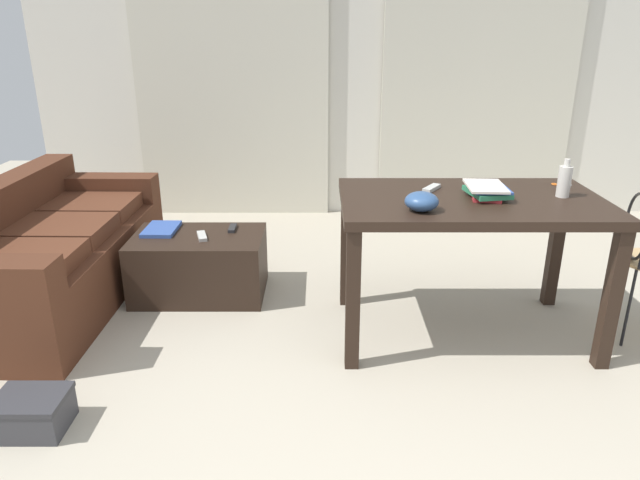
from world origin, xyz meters
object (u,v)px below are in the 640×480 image
object	(u,v)px
scissors	(556,184)
shoebox	(30,413)
bowl	(420,201)
tv_remote_secondary	(230,228)
craft_table	(468,217)
book_stack	(485,190)
magazine	(159,229)
tv_remote_on_table	(430,188)
couch	(46,255)
bottle_near	(562,181)
coffee_table	(198,265)
tv_remote_primary	(200,236)

from	to	relation	value
scissors	shoebox	xyz separation A→B (m)	(-2.59, -1.11, -0.72)
bowl	tv_remote_secondary	bearing A→B (deg)	141.41
craft_table	book_stack	world-z (taller)	book_stack
scissors	magazine	distance (m)	2.43
book_stack	tv_remote_on_table	world-z (taller)	book_stack
couch	tv_remote_secondary	bearing A→B (deg)	8.79
bottle_near	magazine	bearing A→B (deg)	165.92
scissors	shoebox	size ratio (longest dim) A/B	0.36
coffee_table	shoebox	xyz separation A→B (m)	(-0.46, -1.35, -0.12)
coffee_table	craft_table	bearing A→B (deg)	-17.64
coffee_table	tv_remote_secondary	xyz separation A→B (m)	(0.21, 0.12, 0.21)
tv_remote_primary	magazine	bearing A→B (deg)	139.52
tv_remote_primary	craft_table	bearing A→B (deg)	-33.44
tv_remote_secondary	tv_remote_on_table	bearing A→B (deg)	-21.96
tv_remote_secondary	shoebox	size ratio (longest dim) A/B	0.47
tv_remote_primary	scissors	bearing A→B (deg)	-22.24
tv_remote_secondary	shoebox	world-z (taller)	tv_remote_secondary
tv_remote_primary	coffee_table	bearing A→B (deg)	119.30
couch	tv_remote_on_table	xyz separation A→B (m)	(2.31, -0.29, 0.51)
bottle_near	scissors	size ratio (longest dim) A/B	1.86
couch	scissors	size ratio (longest dim) A/B	17.27
tv_remote_on_table	shoebox	size ratio (longest dim) A/B	0.51
bottle_near	bowl	distance (m)	0.82
bowl	tv_remote_primary	size ratio (longest dim) A/B	1.03
tv_remote_secondary	magazine	size ratio (longest dim) A/B	0.49
bottle_near	magazine	size ratio (longest dim) A/B	0.70
book_stack	tv_remote_primary	distance (m)	1.73
shoebox	tv_remote_on_table	bearing A→B (deg)	28.35
tv_remote_on_table	tv_remote_secondary	size ratio (longest dim) A/B	1.08
couch	scissors	distance (m)	3.10
tv_remote_primary	shoebox	bearing A→B (deg)	-127.41
tv_remote_on_table	bowl	bearing A→B (deg)	-73.60
craft_table	shoebox	size ratio (longest dim) A/B	4.60
coffee_table	bottle_near	distance (m)	2.21
tv_remote_primary	tv_remote_secondary	size ratio (longest dim) A/B	1.14
bowl	shoebox	world-z (taller)	bowl
bottle_near	scissors	bearing A→B (deg)	72.20
bottle_near	magazine	world-z (taller)	bottle_near
book_stack	coffee_table	bearing A→B (deg)	163.12
scissors	shoebox	world-z (taller)	scissors
bottle_near	book_stack	distance (m)	0.41
bottle_near	tv_remote_primary	size ratio (longest dim) A/B	1.26
bottle_near	tv_remote_on_table	bearing A→B (deg)	168.62
bowl	shoebox	bearing A→B (deg)	-160.30
coffee_table	bowl	bearing A→B (deg)	-30.00
bottle_near	shoebox	world-z (taller)	bottle_near
coffee_table	tv_remote_primary	bearing A→B (deg)	-44.08
tv_remote_primary	magazine	xyz separation A→B (m)	(-0.29, 0.13, 0.00)
book_stack	tv_remote_primary	bearing A→B (deg)	163.91
book_stack	couch	bearing A→B (deg)	170.31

